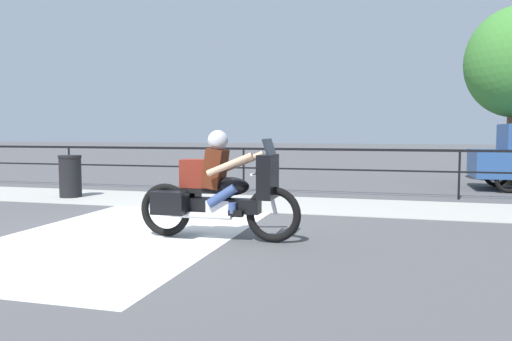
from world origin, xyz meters
TOP-DOWN VIEW (x-y plane):
  - ground_plane at (0.00, 0.00)m, footprint 120.00×120.00m
  - sidewalk_band at (0.00, 3.40)m, footprint 44.00×2.40m
  - crosswalk_band at (-0.23, -0.20)m, footprint 3.29×6.00m
  - fence_railing at (0.00, 5.17)m, footprint 36.00×0.05m
  - motorcycle at (1.22, -0.24)m, footprint 2.41×0.76m
  - trash_bin at (-3.64, 3.17)m, footprint 0.52×0.52m

SIDE VIEW (x-z plane):
  - ground_plane at x=0.00m, z-range 0.00..0.00m
  - crosswalk_band at x=-0.23m, z-range 0.00..0.01m
  - sidewalk_band at x=0.00m, z-range 0.00..0.01m
  - trash_bin at x=-3.64m, z-range 0.00..0.99m
  - motorcycle at x=1.22m, z-range -0.08..1.47m
  - fence_railing at x=0.00m, z-range 0.33..1.47m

